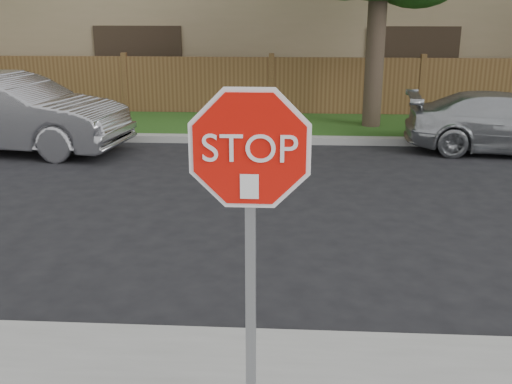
{
  "coord_description": "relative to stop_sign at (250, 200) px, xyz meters",
  "views": [
    {
      "loc": [
        0.59,
        -4.87,
        2.95
      ],
      "look_at": [
        0.35,
        -0.9,
        1.7
      ],
      "focal_mm": 42.0,
      "sensor_mm": 36.0,
      "label": 1
    }
  ],
  "objects": [
    {
      "name": "ground",
      "position": [
        -0.35,
        1.48,
        -1.83
      ],
      "size": [
        90.0,
        90.0,
        0.0
      ],
      "primitive_type": "plane",
      "color": "black",
      "rests_on": "ground"
    },
    {
      "name": "sedan_left",
      "position": [
        -5.59,
        8.56,
        -1.03
      ],
      "size": [
        5.02,
        2.34,
        1.59
      ],
      "primitive_type": "imported",
      "rotation": [
        0.0,
        0.0,
        1.43
      ],
      "color": "#A0A0A4",
      "rests_on": "ground"
    },
    {
      "name": "far_curb",
      "position": [
        -0.35,
        9.63,
        -1.75
      ],
      "size": [
        70.0,
        0.3,
        0.15
      ],
      "primitive_type": "cube",
      "color": "gray",
      "rests_on": "ground"
    },
    {
      "name": "sedan_right",
      "position": [
        4.72,
        9.08,
        -1.22
      ],
      "size": [
        4.38,
        2.18,
        1.22
      ],
      "primitive_type": "imported",
      "rotation": [
        0.0,
        0.0,
        1.46
      ],
      "color": "#AEB2B6",
      "rests_on": "ground"
    },
    {
      "name": "grass_strip",
      "position": [
        -0.35,
        11.28,
        -1.77
      ],
      "size": [
        70.0,
        3.0,
        0.12
      ],
      "primitive_type": "cube",
      "color": "#1E4714",
      "rests_on": "ground"
    },
    {
      "name": "fence",
      "position": [
        -0.35,
        12.88,
        -1.03
      ],
      "size": [
        70.0,
        0.12,
        1.6
      ],
      "primitive_type": "cube",
      "color": "brown",
      "rests_on": "ground"
    },
    {
      "name": "stop_sign",
      "position": [
        0.0,
        0.0,
        0.0
      ],
      "size": [
        1.01,
        0.13,
        2.55
      ],
      "color": "gray",
      "rests_on": "sidewalk_near"
    }
  ]
}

